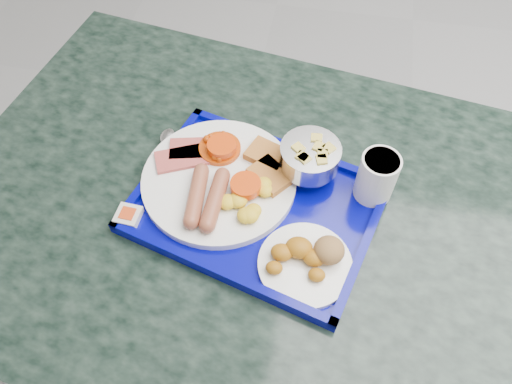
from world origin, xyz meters
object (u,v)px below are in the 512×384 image
bread_plate (308,259)px  tray (256,207)px  fruit_bowl (310,157)px  main_plate (223,179)px  juice_cup (377,176)px  table (273,265)px

bread_plate → tray: bearing=136.6°
tray → bread_plate: size_ratio=3.11×
fruit_bowl → bread_plate: bearing=-83.2°
tray → fruit_bowl: bearing=46.5°
bread_plate → main_plate: bearing=142.2°
tray → main_plate: 0.08m
main_plate → juice_cup: (0.26, 0.03, 0.04)m
table → bread_plate: 0.25m
main_plate → juice_cup: bearing=6.3°
tray → juice_cup: juice_cup is taller
main_plate → bread_plate: bread_plate is taller
bread_plate → juice_cup: 0.19m
bread_plate → juice_cup: size_ratio=1.63×
main_plate → bread_plate: 0.21m
table → juice_cup: (0.16, 0.07, 0.26)m
main_plate → fruit_bowl: fruit_bowl is taller
table → juice_cup: size_ratio=14.23×
tray → main_plate: size_ratio=1.71×
bread_plate → juice_cup: juice_cup is taller
table → fruit_bowl: size_ratio=12.44×
table → fruit_bowl: bearing=64.2°
main_plate → bread_plate: bearing=-37.8°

